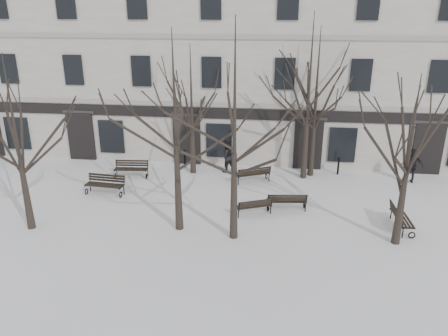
% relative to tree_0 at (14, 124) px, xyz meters
% --- Properties ---
extents(ground, '(100.00, 100.00, 0.00)m').
position_rel_tree_0_xyz_m(ground, '(8.48, 0.78, -4.53)').
color(ground, white).
rests_on(ground, ground).
extents(building, '(40.40, 10.20, 11.40)m').
position_rel_tree_0_xyz_m(building, '(8.48, 13.74, 0.99)').
color(building, beige).
rests_on(building, ground).
extents(tree_0, '(5.07, 5.07, 7.24)m').
position_rel_tree_0_xyz_m(tree_0, '(0.00, 0.00, 0.00)').
color(tree_0, black).
rests_on(tree_0, ground).
extents(tree_1, '(5.70, 5.70, 8.14)m').
position_rel_tree_0_xyz_m(tree_1, '(6.25, 0.71, 0.56)').
color(tree_1, black).
rests_on(tree_1, ground).
extents(tree_2, '(6.01, 6.01, 8.59)m').
position_rel_tree_0_xyz_m(tree_2, '(8.60, 0.26, 0.85)').
color(tree_2, black).
rests_on(tree_2, ground).
extents(tree_3, '(4.67, 4.67, 6.67)m').
position_rel_tree_0_xyz_m(tree_3, '(15.04, 0.60, -0.36)').
color(tree_3, black).
rests_on(tree_3, ground).
extents(tree_4, '(4.94, 4.94, 7.06)m').
position_rel_tree_0_xyz_m(tree_4, '(5.59, 7.28, -0.11)').
color(tree_4, black).
rests_on(tree_4, ground).
extents(tree_5, '(5.57, 5.57, 7.96)m').
position_rel_tree_0_xyz_m(tree_5, '(12.13, 7.69, 0.45)').
color(tree_5, black).
rests_on(tree_5, ground).
extents(tree_6, '(6.05, 6.05, 8.65)m').
position_rel_tree_0_xyz_m(tree_6, '(11.73, 7.24, 0.88)').
color(tree_6, black).
rests_on(tree_6, ground).
extents(bench_0, '(1.99, 0.87, 0.98)m').
position_rel_tree_0_xyz_m(bench_0, '(1.80, 3.81, -4.00)').
color(bench_0, black).
rests_on(bench_0, ground).
extents(bench_1, '(1.69, 1.16, 0.81)m').
position_rel_tree_0_xyz_m(bench_1, '(9.31, 2.39, -4.08)').
color(bench_1, black).
rests_on(bench_1, ground).
extents(bench_2, '(1.85, 0.84, 0.90)m').
position_rel_tree_0_xyz_m(bench_2, '(10.76, 3.01, -4.04)').
color(bench_2, black).
rests_on(bench_2, ground).
extents(bench_3, '(1.87, 0.81, 0.92)m').
position_rel_tree_0_xyz_m(bench_3, '(2.36, 6.21, -4.03)').
color(bench_3, black).
rests_on(bench_3, ground).
extents(bench_4, '(1.92, 1.35, 0.93)m').
position_rel_tree_0_xyz_m(bench_4, '(9.03, 6.19, -4.02)').
color(bench_4, black).
rests_on(bench_4, ground).
extents(bench_5, '(0.74, 1.86, 0.93)m').
position_rel_tree_0_xyz_m(bench_5, '(15.50, 1.90, -4.02)').
color(bench_5, black).
rests_on(bench_5, ground).
extents(bollard_a, '(0.14, 0.14, 1.07)m').
position_rel_tree_0_xyz_m(bollard_a, '(4.95, 8.04, -3.95)').
color(bollard_a, black).
rests_on(bollard_a, ground).
extents(bollard_b, '(0.13, 0.13, 1.00)m').
position_rel_tree_0_xyz_m(bollard_b, '(13.66, 7.97, -3.99)').
color(bollard_b, black).
rests_on(bollard_b, ground).
extents(pedestrian_b, '(1.16, 1.13, 1.88)m').
position_rel_tree_0_xyz_m(pedestrian_b, '(7.42, 7.64, -4.53)').
color(pedestrian_b, black).
rests_on(pedestrian_b, ground).
extents(pedestrian_c, '(1.15, 0.59, 1.87)m').
position_rel_tree_0_xyz_m(pedestrian_c, '(17.34, 7.27, -4.53)').
color(pedestrian_c, black).
rests_on(pedestrian_c, ground).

